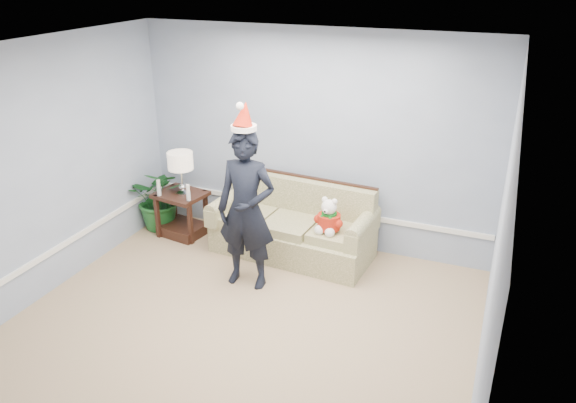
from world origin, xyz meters
The scene contains 10 objects.
room_shell centered at (0.00, 0.00, 1.35)m, with size 4.54×5.04×2.74m.
wainscot_trim centered at (-1.18, 1.18, 0.45)m, with size 4.49×4.99×0.06m.
sofa centered at (-0.08, 2.09, 0.32)m, with size 2.00×0.97×0.91m.
side_table centered at (-1.64, 2.00, 0.23)m, with size 0.69×0.61×0.59m.
table_lamp centered at (-1.57, 1.96, 1.03)m, with size 0.32×0.32×0.57m.
candle_pair centered at (-1.62, 1.82, 0.69)m, with size 0.49×0.05×0.21m.
houseplant centered at (-2.00, 2.07, 0.44)m, with size 0.79×0.68×0.88m, color #1A5823.
man centered at (-0.29, 1.22, 0.90)m, with size 0.66×0.43×1.80m, color black.
santa_hat centered at (-0.29, 1.24, 1.93)m, with size 0.28×0.32×0.31m.
teddy_bear centered at (0.44, 1.87, 0.63)m, with size 0.30×0.32×0.43m.
Camera 1 is at (2.19, -3.72, 3.39)m, focal length 35.00 mm.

